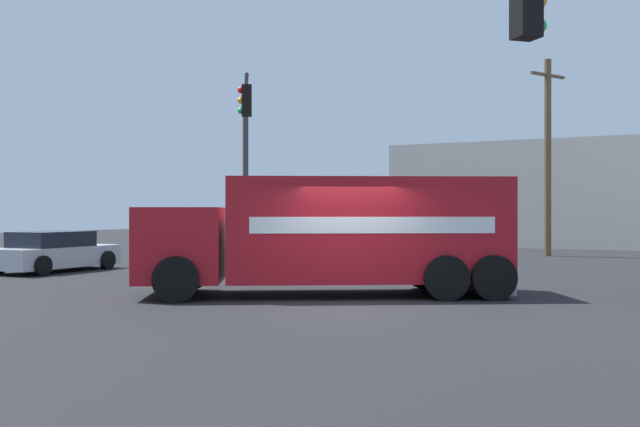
% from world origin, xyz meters
% --- Properties ---
extents(ground_plane, '(100.00, 100.00, 0.00)m').
position_xyz_m(ground_plane, '(0.00, 0.00, 0.00)').
color(ground_plane, black).
extents(delivery_truck, '(8.55, 6.52, 2.73)m').
position_xyz_m(delivery_truck, '(-1.16, 1.66, 1.44)').
color(delivery_truck, '#AD141E').
rests_on(delivery_truck, ground).
extents(traffic_light_primary, '(2.35, 3.40, 6.28)m').
position_xyz_m(traffic_light_primary, '(-7.04, 6.77, 4.10)').
color(traffic_light_primary, '#38383D').
rests_on(traffic_light_primary, ground).
extents(sedan_silver, '(2.18, 4.37, 1.31)m').
position_xyz_m(sedan_silver, '(-12.21, 3.33, 0.63)').
color(sedan_silver, '#B7BABF').
rests_on(sedan_silver, ground).
extents(utility_pole, '(1.14, 2.00, 8.66)m').
position_xyz_m(utility_pole, '(0.60, 19.20, 4.47)').
color(utility_pole, brown).
rests_on(utility_pole, ground).
extents(building_backdrop, '(17.90, 6.00, 5.79)m').
position_xyz_m(building_backdrop, '(-0.44, 28.36, 2.89)').
color(building_backdrop, beige).
rests_on(building_backdrop, ground).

